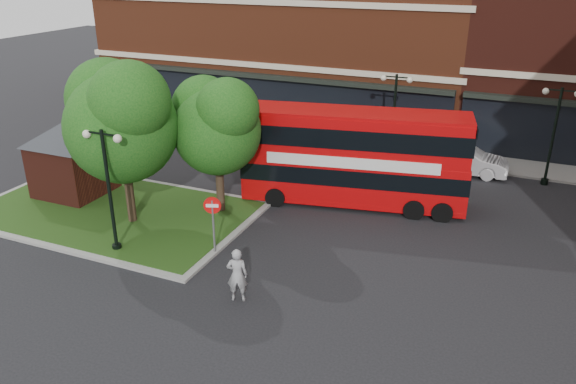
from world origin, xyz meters
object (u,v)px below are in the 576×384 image
at_px(woman, 237,275).
at_px(bus, 354,152).
at_px(car_silver, 355,139).
at_px(car_white, 464,160).

bearing_deg(woman, bus, -117.06).
relative_size(bus, car_silver, 2.57).
height_order(bus, car_white, bus).
xyz_separation_m(woman, car_white, (5.43, 15.40, -0.21)).
bearing_deg(woman, car_silver, -106.41).
xyz_separation_m(car_silver, car_white, (6.49, -1.50, 0.06)).
height_order(car_silver, car_white, car_white).
distance_m(woman, car_white, 16.33).
xyz_separation_m(bus, car_silver, (-2.21, 7.60, -1.86)).
bearing_deg(car_silver, bus, -168.53).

